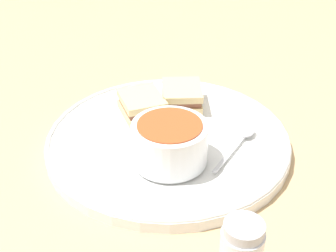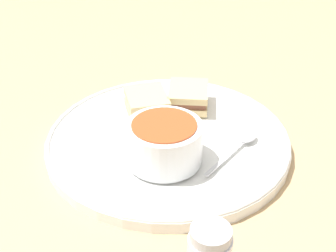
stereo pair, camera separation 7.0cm
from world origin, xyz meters
The scene contains 6 objects.
ground_plane centered at (0.00, 0.00, 0.00)m, with size 2.40×2.40×0.00m, color tan.
plate centered at (0.00, 0.00, 0.01)m, with size 0.37×0.37×0.02m.
soup_bowl centered at (-0.04, -0.05, 0.05)m, with size 0.11×0.11×0.06m.
spoon centered at (0.07, -0.09, 0.02)m, with size 0.13×0.04×0.01m.
sandwich_half_near centered at (0.08, 0.05, 0.04)m, with size 0.10×0.10×0.03m.
sandwich_half_far centered at (0.01, 0.07, 0.04)m, with size 0.09×0.10×0.03m.
Camera 1 is at (-0.42, -0.41, 0.42)m, focal length 50.00 mm.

